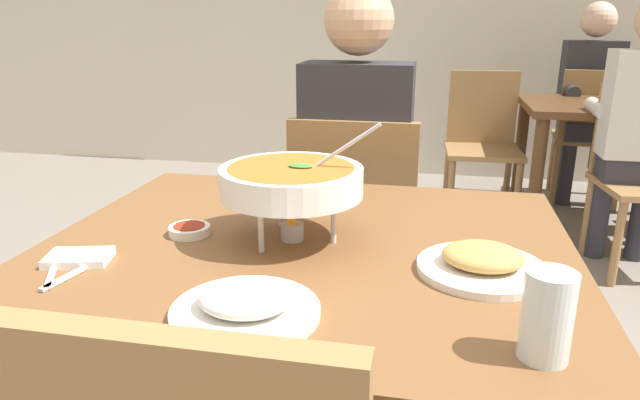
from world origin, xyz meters
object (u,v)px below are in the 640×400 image
chair_bg_left (591,130)px  curry_bowl (291,182)px  dining_table_far (613,127)px  diner_main (358,159)px  rice_plate (245,305)px  chair_bg_corner (482,136)px  appetizer_plate (482,262)px  patron_bg_left (590,92)px  drink_glass (547,320)px  dining_table_main (306,292)px  chair_diner_main (355,227)px  sauce_dish (189,230)px

chair_bg_left → curry_bowl: bearing=-114.1°
dining_table_far → chair_bg_left: (0.01, 0.50, -0.11)m
diner_main → dining_table_far: 2.03m
rice_plate → chair_bg_corner: chair_bg_corner is taller
diner_main → appetizer_plate: (0.35, -0.87, 0.02)m
curry_bowl → patron_bg_left: size_ratio=0.25×
drink_glass → dining_table_far: size_ratio=0.13×
appetizer_plate → patron_bg_left: bearing=73.9°
dining_table_main → patron_bg_left: patron_bg_left is taller
dining_table_far → patron_bg_left: size_ratio=0.76×
dining_table_main → chair_bg_corner: chair_bg_corner is taller
patron_bg_left → dining_table_main: bearing=-112.6°
chair_diner_main → drink_glass: bearing=-69.4°
curry_bowl → drink_glass: 0.59m
dining_table_main → sauce_dish: (-0.26, -0.00, 0.12)m
dining_table_far → chair_bg_corner: 0.72m
rice_plate → appetizer_plate: bearing=32.9°
chair_diner_main → diner_main: (0.00, 0.03, 0.24)m
appetizer_plate → sauce_dish: size_ratio=2.67×
dining_table_main → sauce_dish: sauce_dish is taller
curry_bowl → chair_bg_corner: bearing=77.1°
sauce_dish → chair_diner_main: bearing=71.2°
curry_bowl → dining_table_far: 2.72m
dining_table_far → patron_bg_left: bearing=91.4°
chair_diner_main → diner_main: size_ratio=0.69×
rice_plate → appetizer_plate: size_ratio=1.00×
appetizer_plate → dining_table_far: size_ratio=0.24×
patron_bg_left → dining_table_far: bearing=-88.6°
chair_diner_main → drink_glass: (0.42, -1.12, 0.30)m
chair_bg_left → sauce_dish: bearing=-117.6°
drink_glass → appetizer_plate: bearing=103.4°
diner_main → rice_plate: 1.12m
chair_bg_corner → rice_plate: bearing=-101.3°
drink_glass → patron_bg_left: (0.81, 3.31, -0.06)m
dining_table_main → appetizer_plate: size_ratio=4.62×
sauce_dish → curry_bowl: bearing=4.6°
dining_table_far → chair_bg_left: 0.51m
drink_glass → dining_table_far: drink_glass is taller
dining_table_main → sauce_dish: bearing=-179.7°
sauce_dish → chair_bg_left: size_ratio=0.10×
appetizer_plate → dining_table_far: (0.89, 2.47, -0.15)m
patron_bg_left → drink_glass: bearing=-103.8°
chair_diner_main → curry_bowl: 0.84m
appetizer_plate → diner_main: bearing=112.0°
chair_bg_corner → dining_table_far: bearing=-10.3°
sauce_dish → chair_bg_left: (1.51, 2.90, -0.25)m
curry_bowl → patron_bg_left: bearing=66.7°
chair_bg_corner → patron_bg_left: patron_bg_left is taller
diner_main → patron_bg_left: size_ratio=1.00×
dining_table_far → sauce_dish: bearing=-122.2°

